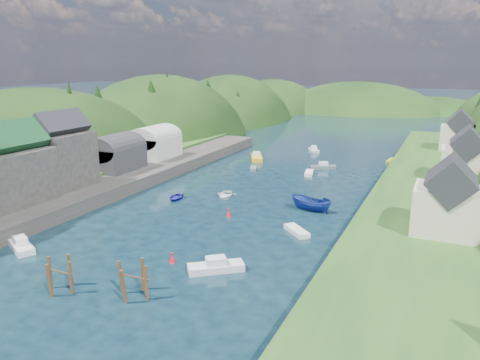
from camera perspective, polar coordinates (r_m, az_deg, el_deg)
The scene contains 14 objects.
ground at distance 86.85m, azimuth 6.01°, elevation 0.73°, with size 600.00×600.00×0.00m, color black.
hillside_left at distance 130.28m, azimuth -9.52°, elevation 1.58°, with size 44.00×245.56×52.00m.
far_hills at distance 208.09m, azimuth 17.25°, elevation 5.12°, with size 103.00×68.00×44.00m.
hill_trees at distance 98.17m, azimuth 8.78°, elevation 8.78°, with size 91.76×149.75×12.30m.
quay_left at distance 73.73m, azimuth -19.96°, elevation -1.75°, with size 12.00×110.00×2.00m, color #2D2B28.
terrace_left_grass at distance 78.62m, azimuth -23.65°, elevation -0.94°, with size 12.00×110.00×2.50m, color #234719.
boat_sheds at distance 88.11m, azimuth -12.57°, elevation 4.16°, with size 7.00×21.00×7.50m.
terrace_right at distance 72.77m, azimuth 22.41°, elevation -2.02°, with size 16.00×120.00×2.40m, color #234719.
right_bank_cottages at distance 79.87m, azimuth 25.14°, elevation 2.52°, with size 9.00×59.24×8.41m.
piling_cluster_near at distance 46.29m, azimuth -21.05°, elevation -11.05°, with size 3.01×2.83×3.67m.
piling_cluster_far at distance 43.40m, azimuth -12.82°, elevation -12.12°, with size 3.30×3.07×3.70m.
channel_buoy_near at distance 49.74m, azimuth -8.27°, elevation -9.37°, with size 0.70×0.70×1.10m.
channel_buoy_far at distance 63.07m, azimuth -1.39°, elevation -4.02°, with size 0.70×0.70×1.10m.
moored_boats at distance 63.51m, azimuth -2.76°, elevation -3.76°, with size 35.43×95.67×2.27m.
Camera 1 is at (26.42, -30.19, 20.38)m, focal length 35.00 mm.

